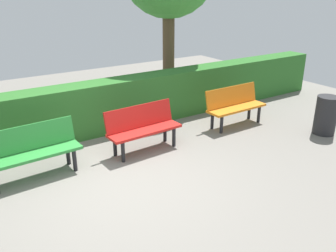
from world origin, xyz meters
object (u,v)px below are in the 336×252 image
at_px(bench_red, 143,126).
at_px(bench_green, 31,150).
at_px(bench_orange, 235,104).
at_px(trash_bin, 326,115).

xyz_separation_m(bench_red, bench_green, (2.02, -0.10, 0.00)).
distance_m(bench_orange, trash_bin, 1.91).
bearing_deg(bench_red, bench_green, -5.54).
relative_size(bench_orange, bench_red, 1.00).
height_order(bench_orange, bench_green, bench_green).
distance_m(bench_green, trash_bin, 5.83).
bearing_deg(bench_orange, trash_bin, 130.23).
bearing_deg(bench_orange, bench_red, -0.09).
distance_m(bench_red, trash_bin, 3.88).
xyz_separation_m(bench_green, trash_bin, (-5.63, 1.51, -0.07)).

